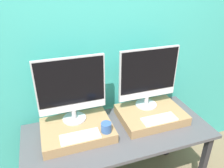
{
  "coord_description": "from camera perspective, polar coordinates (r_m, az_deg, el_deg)",
  "views": [
    {
      "loc": [
        -0.54,
        -1.05,
        1.98
      ],
      "look_at": [
        0.0,
        0.52,
        1.14
      ],
      "focal_mm": 35.0,
      "sensor_mm": 36.0,
      "label": 1
    }
  ],
  "objects": [
    {
      "name": "wooden_riser_left",
      "position": [
        1.88,
        -9.1,
        -11.8
      ],
      "size": [
        0.58,
        0.43,
        0.08
      ],
      "color": "#99754C",
      "rests_on": "workbench"
    },
    {
      "name": "keyboard_right",
      "position": [
        1.94,
        12.23,
        -8.92
      ],
      "size": [
        0.31,
        0.12,
        0.01
      ],
      "color": "silver",
      "rests_on": "wooden_riser_right"
    },
    {
      "name": "monitor_left",
      "position": [
        1.78,
        -10.53,
        -1.05
      ],
      "size": [
        0.56,
        0.2,
        0.57
      ],
      "color": "#B2B2B7",
      "rests_on": "wooden_riser_left"
    },
    {
      "name": "monitor_right",
      "position": [
        1.97,
        9.5,
        2.01
      ],
      "size": [
        0.56,
        0.2,
        0.57
      ],
      "color": "#B2B2B7",
      "rests_on": "wooden_riser_right"
    },
    {
      "name": "keyboard_left",
      "position": [
        1.74,
        -8.31,
        -13.39
      ],
      "size": [
        0.31,
        0.12,
        0.01
      ],
      "color": "silver",
      "rests_on": "wooden_riser_left"
    },
    {
      "name": "wall_back",
      "position": [
        2.01,
        -2.27,
        7.14
      ],
      "size": [
        8.0,
        0.04,
        2.6
      ],
      "color": "teal",
      "rests_on": "ground_plane"
    },
    {
      "name": "mug",
      "position": [
        1.76,
        -1.51,
        -11.26
      ],
      "size": [
        0.08,
        0.08,
        0.08
      ],
      "color": "#335693",
      "rests_on": "wooden_riser_left"
    },
    {
      "name": "wooden_riser_right",
      "position": [
        2.07,
        10.1,
        -7.86
      ],
      "size": [
        0.58,
        0.43,
        0.08
      ],
      "color": "#99754C",
      "rests_on": "workbench"
    },
    {
      "name": "workbench",
      "position": [
        1.98,
        1.67,
        -13.93
      ],
      "size": [
        1.6,
        0.69,
        0.77
      ],
      "color": "#47474C",
      "rests_on": "ground_plane"
    }
  ]
}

